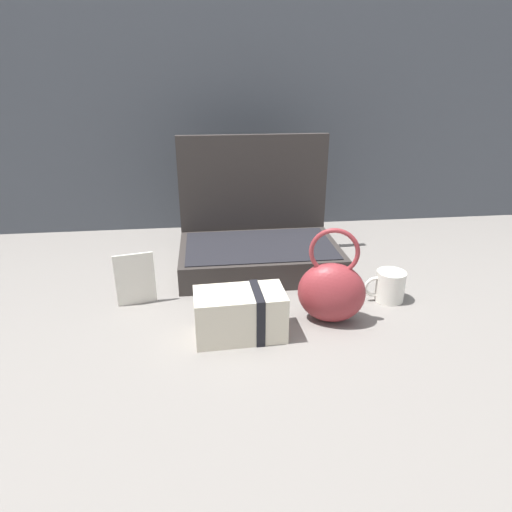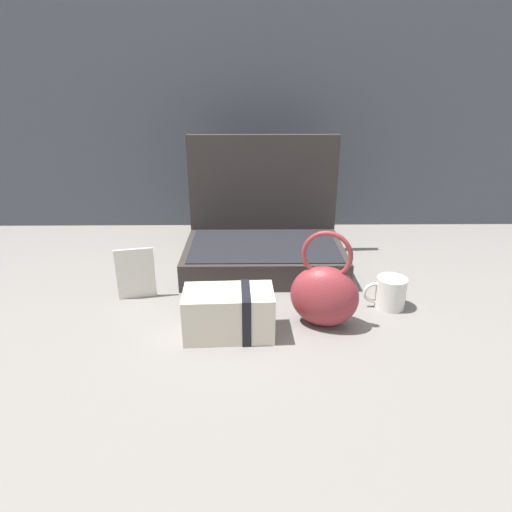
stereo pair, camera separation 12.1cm
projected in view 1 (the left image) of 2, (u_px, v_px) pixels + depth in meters
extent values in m
plane|color=slate|center=(246.00, 286.00, 1.27)|extent=(6.00, 6.00, 0.00)
cube|color=#474C54|center=(228.00, 34.00, 1.53)|extent=(3.20, 0.06, 1.40)
cube|color=#332D2B|center=(259.00, 258.00, 1.36)|extent=(0.49, 0.31, 0.08)
cube|color=black|center=(260.00, 245.00, 1.34)|extent=(0.45, 0.28, 0.00)
cube|color=#332D2B|center=(253.00, 195.00, 1.45)|extent=(0.49, 0.02, 0.39)
ellipsoid|color=maroon|center=(331.00, 293.00, 1.06)|extent=(0.19, 0.14, 0.15)
torus|color=maroon|center=(334.00, 252.00, 1.02)|extent=(0.12, 0.04, 0.12)
cube|color=beige|center=(240.00, 314.00, 1.01)|extent=(0.21, 0.12, 0.11)
cube|color=black|center=(255.00, 313.00, 1.02)|extent=(0.03, 0.12, 0.12)
cylinder|color=silver|center=(390.00, 286.00, 1.18)|extent=(0.08, 0.08, 0.08)
torus|color=silver|center=(375.00, 287.00, 1.17)|extent=(0.06, 0.01, 0.06)
cube|color=silver|center=(135.00, 279.00, 1.15)|extent=(0.10, 0.03, 0.14)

